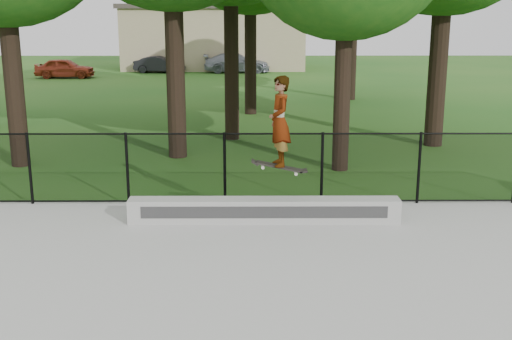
% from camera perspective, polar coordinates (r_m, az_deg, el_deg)
% --- Properties ---
extents(grind_ledge, '(5.12, 0.40, 0.45)m').
position_cam_1_polar(grind_ledge, '(12.15, 0.73, -3.60)').
color(grind_ledge, '#9A9A96').
rests_on(grind_ledge, concrete_slab).
extents(car_a, '(3.40, 1.41, 1.16)m').
position_cam_1_polar(car_a, '(39.95, -16.63, 8.67)').
color(car_a, '#9E341C').
rests_on(car_a, ground).
extents(car_b, '(3.00, 1.48, 1.05)m').
position_cam_1_polar(car_b, '(41.93, -8.58, 9.25)').
color(car_b, black).
rests_on(car_b, ground).
extents(car_c, '(3.94, 1.87, 1.22)m').
position_cam_1_polar(car_c, '(41.64, -1.72, 9.49)').
color(car_c, gray).
rests_on(car_c, ground).
extents(skater_airborne, '(0.83, 0.66, 1.79)m').
position_cam_1_polar(skater_airborne, '(11.46, 2.11, 4.18)').
color(skater_airborne, black).
rests_on(skater_airborne, ground).
extents(chainlink_fence, '(16.06, 0.06, 1.50)m').
position_cam_1_polar(chainlink_fence, '(13.17, -2.80, 0.16)').
color(chainlink_fence, black).
rests_on(chainlink_fence, concrete_slab).
extents(distant_building, '(12.40, 6.40, 4.30)m').
position_cam_1_polar(distant_building, '(44.98, -3.67, 11.80)').
color(distant_building, tan).
rests_on(distant_building, ground).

